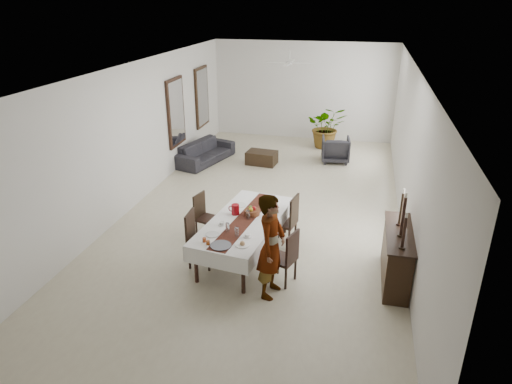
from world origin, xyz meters
The scene contains 87 objects.
floor centered at (0.00, 0.00, 0.00)m, with size 6.00×12.00×0.00m, color beige.
ceiling centered at (0.00, 0.00, 3.20)m, with size 6.00×12.00×0.02m, color white.
wall_back centered at (0.00, 6.00, 1.60)m, with size 6.00×0.02×3.20m, color silver.
wall_front centered at (0.00, -6.00, 1.60)m, with size 6.00×0.02×3.20m, color silver.
wall_left centered at (-3.00, 0.00, 1.60)m, with size 0.02×12.00×3.20m, color silver.
wall_right centered at (3.00, 0.00, 1.60)m, with size 0.02×12.00×3.20m, color silver.
dining_table_top centered at (0.07, -2.01, 0.71)m, with size 0.98×2.36×0.05m, color black.
table_leg_fl centered at (-0.51, -3.06, 0.34)m, with size 0.07×0.07×0.69m, color black.
table_leg_fr centered at (0.35, -3.17, 0.34)m, with size 0.07×0.07×0.69m, color black.
table_leg_bl centered at (-0.21, -0.84, 0.34)m, with size 0.07×0.07×0.69m, color black.
table_leg_br centered at (0.65, -0.95, 0.34)m, with size 0.07×0.07×0.69m, color black.
tablecloth_top centered at (0.07, -2.01, 0.74)m, with size 1.16×2.53×0.01m, color white.
tablecloth_drape_left centered at (-0.50, -1.93, 0.60)m, with size 0.01×2.53×0.29m, color silver.
tablecloth_drape_right centered at (0.64, -2.08, 0.60)m, with size 0.01×2.53×0.29m, color white.
tablecloth_drape_near centered at (-0.10, -3.26, 0.60)m, with size 1.16×0.01×0.29m, color white.
tablecloth_drape_far centered at (0.24, -0.76, 0.60)m, with size 1.16×0.01×0.29m, color white.
table_runner centered at (0.07, -2.01, 0.75)m, with size 0.34×2.46×0.00m, color #5E271A.
red_pitcher centered at (-0.15, -1.83, 0.85)m, with size 0.15×0.15×0.20m, color maroon.
pitcher_handle centered at (-0.24, -1.82, 0.85)m, with size 0.12×0.12×0.02m, color maroon.
wine_glass_near centered at (0.10, -2.66, 0.83)m, with size 0.07×0.07×0.17m, color silver.
wine_glass_mid centered at (-0.10, -2.53, 0.83)m, with size 0.07×0.07×0.17m, color silver.
wine_glass_far centered at (0.13, -1.97, 0.83)m, with size 0.07×0.07×0.17m, color silver.
teacup_right centered at (0.28, -2.63, 0.78)m, with size 0.09×0.09×0.06m, color white.
saucer_right centered at (0.28, -2.63, 0.75)m, with size 0.15×0.15×0.01m, color white.
teacup_left centered at (-0.27, -2.31, 0.78)m, with size 0.09×0.09×0.06m, color silver.
saucer_left centered at (-0.27, -2.31, 0.75)m, with size 0.15×0.15×0.01m, color white.
plate_near_right centered at (0.27, -2.93, 0.75)m, with size 0.24×0.24×0.01m, color white.
bread_near_right centered at (0.27, -2.93, 0.78)m, with size 0.09×0.09×0.09m, color tan.
plate_near_left centered at (-0.32, -2.70, 0.75)m, with size 0.24×0.24×0.01m, color silver.
plate_far_left centered at (-0.17, -1.43, 0.75)m, with size 0.24×0.24×0.01m, color white.
serving_tray centered at (-0.07, -3.03, 0.76)m, with size 0.35×0.35×0.02m, color #3D3E42.
jam_jar_a centered at (-0.29, -3.03, 0.78)m, with size 0.06×0.06×0.07m, color #974316.
jam_jar_b centered at (-0.37, -2.96, 0.78)m, with size 0.06×0.06×0.07m, color #993C16.
fruit_basket centered at (0.15, -1.77, 0.80)m, with size 0.29×0.29×0.10m, color brown.
fruit_red centered at (0.18, -1.75, 0.87)m, with size 0.09×0.09×0.09m, color #A51014.
fruit_green centered at (0.12, -1.74, 0.87)m, with size 0.08×0.08×0.08m, color #567A24.
fruit_yellow centered at (0.14, -1.82, 0.87)m, with size 0.08×0.08×0.08m, color gold.
chair_right_near_seat centered at (0.90, -2.70, 0.43)m, with size 0.42×0.42×0.05m, color black.
chair_right_near_leg_fl centered at (1.01, -2.91, 0.20)m, with size 0.04×0.04×0.41m, color black.
chair_right_near_leg_fr centered at (1.12, -2.59, 0.20)m, with size 0.04×0.04×0.41m, color black.
chair_right_near_leg_bl centered at (0.69, -2.80, 0.20)m, with size 0.04×0.04×0.41m, color black.
chair_right_near_leg_br centered at (0.80, -2.48, 0.20)m, with size 0.04×0.04×0.41m, color black.
chair_right_near_back centered at (1.08, -2.76, 0.72)m, with size 0.42×0.04×0.53m, color black.
chair_right_far_seat centered at (0.71, -1.42, 0.46)m, with size 0.44×0.44×0.05m, color black.
chair_right_far_leg_fl centered at (0.85, -1.63, 0.22)m, with size 0.04×0.04×0.44m, color black.
chair_right_far_leg_fr centered at (0.92, -1.27, 0.22)m, with size 0.04×0.04×0.44m, color black.
chair_right_far_leg_bl centered at (0.50, -1.56, 0.22)m, with size 0.04×0.04×0.44m, color black.
chair_right_far_leg_br centered at (0.56, -1.21, 0.22)m, with size 0.04×0.04×0.44m, color black.
chair_right_far_back centered at (0.90, -1.46, 0.76)m, with size 0.44×0.04×0.56m, color black.
chair_left_near_seat centered at (-0.60, -2.50, 0.46)m, with size 0.44×0.44×0.05m, color black.
chair_left_near_leg_fl centered at (-0.79, -2.33, 0.22)m, with size 0.04×0.04×0.43m, color black.
chair_left_near_leg_fr centered at (-0.78, -2.69, 0.22)m, with size 0.04×0.04×0.43m, color black.
chair_left_near_leg_bl centered at (-0.43, -2.32, 0.22)m, with size 0.04×0.04×0.43m, color black.
chair_left_near_leg_br centered at (-0.42, -2.68, 0.22)m, with size 0.04×0.04×0.43m, color black.
chair_left_near_back centered at (-0.80, -2.51, 0.76)m, with size 0.44×0.04×0.56m, color black.
chair_left_far_seat centered at (-0.84, -1.49, 0.41)m, with size 0.39×0.39×0.04m, color black.
chair_left_far_leg_fl centered at (-0.96, -1.30, 0.19)m, with size 0.04×0.04×0.38m, color black.
chair_left_far_leg_fr centered at (-1.04, -1.61, 0.19)m, with size 0.04×0.04×0.38m, color black.
chair_left_far_leg_bl centered at (-0.65, -1.38, 0.19)m, with size 0.04×0.04×0.38m, color black.
chair_left_far_leg_br centered at (-0.73, -1.69, 0.19)m, with size 0.04×0.04×0.38m, color black.
chair_left_far_back centered at (-1.02, -1.45, 0.67)m, with size 0.39×0.04×0.50m, color black.
woman centered at (0.79, -3.08, 0.88)m, with size 0.64×0.42×1.77m, color gray.
sideboard_body centered at (2.78, -2.22, 0.45)m, with size 0.40×1.51×0.91m, color black.
sideboard_top centered at (2.78, -2.22, 0.92)m, with size 0.44×1.58×0.03m, color black.
candlestick_near_base centered at (2.78, -2.77, 0.95)m, with size 0.10×0.10×0.03m, color black.
candlestick_near_shaft centered at (2.78, -2.77, 1.22)m, with size 0.05×0.05×0.50m, color black.
candlestick_near_candle centered at (2.78, -2.77, 1.51)m, with size 0.04×0.04×0.08m, color beige.
candlestick_mid_base centered at (2.78, -2.37, 0.95)m, with size 0.10×0.10×0.03m, color black.
candlestick_mid_shaft centered at (2.78, -2.37, 1.30)m, with size 0.05×0.05×0.66m, color black.
candlestick_mid_candle centered at (2.78, -2.37, 1.67)m, with size 0.04×0.04×0.08m, color silver.
candlestick_far_base centered at (2.78, -1.97, 0.95)m, with size 0.10×0.10×0.03m, color black.
candlestick_far_shaft centered at (2.78, -1.97, 1.25)m, with size 0.05×0.05×0.56m, color black.
candlestick_far_candle centered at (2.78, -1.97, 1.57)m, with size 0.04×0.04×0.08m, color white.
sofa centered at (-2.40, 2.85, 0.30)m, with size 2.05×0.80×0.60m, color #28262B.
armchair centered at (1.32, 3.76, 0.37)m, with size 0.79×0.81×0.74m, color #2C2A2F.
coffee_table centered at (-0.74, 3.04, 0.19)m, with size 0.85×0.56×0.38m, color black.
potted_plant centered at (0.92, 5.09, 0.68)m, with size 1.22×1.06×1.36m, color #325A24.
mirror_frame_near centered at (-2.96, 2.20, 1.60)m, with size 0.06×1.05×1.85m, color black.
mirror_glass_near centered at (-2.92, 2.20, 1.60)m, with size 0.01×0.90×1.70m, color white.
mirror_frame_far centered at (-2.96, 4.30, 1.60)m, with size 0.06×1.05×1.85m, color black.
mirror_glass_far centered at (-2.92, 4.30, 1.60)m, with size 0.01×0.90×1.70m, color silver.
fan_rod centered at (0.00, 3.00, 3.10)m, with size 0.04×0.04×0.20m, color silver.
fan_hub centered at (0.00, 3.00, 2.90)m, with size 0.16×0.16×0.08m, color silver.
fan_blade_n centered at (0.00, 3.35, 2.90)m, with size 0.10×0.55×0.01m, color white.
fan_blade_s centered at (0.00, 2.65, 2.90)m, with size 0.10×0.55×0.01m, color white.
fan_blade_e centered at (0.35, 3.00, 2.90)m, with size 0.55×0.10×0.01m, color white.
fan_blade_w centered at (-0.35, 3.00, 2.90)m, with size 0.55×0.10×0.01m, color white.
Camera 1 is at (2.00, -9.23, 4.52)m, focal length 32.00 mm.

